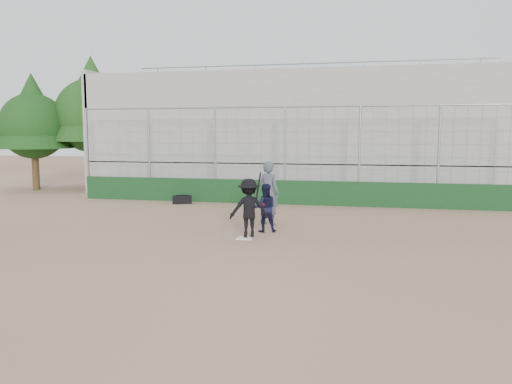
% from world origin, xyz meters
% --- Properties ---
extents(ground, '(90.00, 90.00, 0.00)m').
position_xyz_m(ground, '(0.00, 0.00, 0.00)').
color(ground, brown).
rests_on(ground, ground).
extents(home_plate, '(0.44, 0.44, 0.02)m').
position_xyz_m(home_plate, '(0.00, 0.00, 0.01)').
color(home_plate, white).
rests_on(home_plate, ground).
extents(backstop, '(18.10, 0.25, 4.04)m').
position_xyz_m(backstop, '(0.00, 7.00, 0.96)').
color(backstop, '#103516').
rests_on(backstop, ground).
extents(bleachers, '(20.25, 6.70, 6.98)m').
position_xyz_m(bleachers, '(0.00, 11.95, 2.92)').
color(bleachers, gray).
rests_on(bleachers, ground).
extents(tree_left, '(4.48, 4.48, 7.00)m').
position_xyz_m(tree_left, '(-11.00, 11.00, 4.39)').
color(tree_left, '#392415').
rests_on(tree_left, ground).
extents(tree_right, '(3.84, 3.84, 6.00)m').
position_xyz_m(tree_right, '(-13.50, 9.50, 3.76)').
color(tree_right, '#3B2915').
rests_on(tree_right, ground).
extents(batter_at_plate, '(1.23, 0.97, 1.83)m').
position_xyz_m(batter_at_plate, '(0.06, 0.15, 0.84)').
color(batter_at_plate, black).
rests_on(batter_at_plate, ground).
extents(catcher_crouched, '(0.83, 0.73, 1.00)m').
position_xyz_m(catcher_crouched, '(0.35, 1.02, 0.50)').
color(catcher_crouched, black).
rests_on(catcher_crouched, ground).
extents(umpire, '(0.88, 0.75, 1.85)m').
position_xyz_m(umpire, '(0.23, 2.24, 0.92)').
color(umpire, '#444C57').
rests_on(umpire, ground).
extents(equipment_bag, '(0.86, 0.60, 0.38)m').
position_xyz_m(equipment_bag, '(-4.22, 6.22, 0.17)').
color(equipment_bag, black).
rests_on(equipment_bag, ground).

